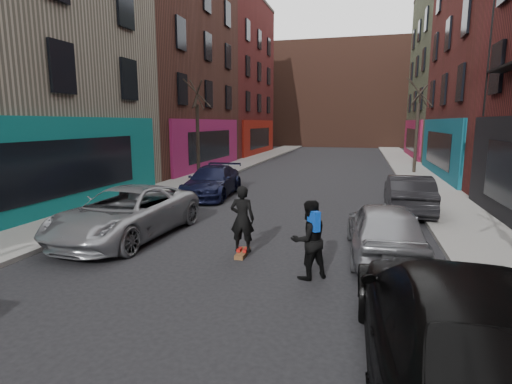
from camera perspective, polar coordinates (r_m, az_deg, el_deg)
The scene contains 14 objects.
sidewalk_left at distance 34.70m, azimuth -0.50°, elevation 4.58°, with size 2.50×84.00×0.13m, color gray.
sidewalk_right at distance 33.65m, azimuth 20.54°, elevation 3.79°, with size 2.50×84.00×0.13m, color gray.
buildings_left at distance 25.80m, azimuth -26.69°, elevation 19.99°, with size 12.00×56.00×16.50m, color maroon.
building_far at distance 59.51m, azimuth 12.34°, elevation 13.27°, with size 40.00×10.00×14.00m, color #47281E.
tree_left_far at distance 23.17m, azimuth -8.37°, elevation 10.03°, with size 2.00×2.00×6.50m, color black, non-canonical shape.
tree_right_far at distance 27.52m, azimuth 22.08°, elevation 9.70°, with size 2.00×2.00×6.80m, color black, non-canonical shape.
parked_left_far at distance 12.10m, azimuth -18.01°, elevation -2.85°, with size 2.41×5.22×1.45m, color gray.
parked_left_end at distance 18.00m, azimuth -6.27°, elevation 1.50°, with size 1.90×4.68×1.36m, color black.
parked_right_mid at distance 5.66m, azimuth 27.10°, elevation -17.13°, with size 2.32×5.71×1.66m, color black.
parked_right_far at distance 10.29m, azimuth 17.90°, elevation -5.11°, with size 1.69×4.19×1.43m, color gray.
parked_right_end at distance 15.70m, azimuth 20.91°, elevation -0.25°, with size 1.49×4.27×1.41m, color black.
skateboard at distance 10.16m, azimuth -1.94°, elevation -8.72°, with size 0.22×0.80×0.10m, color brown.
skateboarder at distance 9.91m, azimuth -1.97°, elevation -3.85°, with size 0.61×0.40×1.68m, color black.
pedestrian at distance 8.57m, azimuth 7.55°, elevation -6.72°, with size 1.05×1.02×1.70m.
Camera 1 is at (2.87, -3.32, 3.30)m, focal length 28.00 mm.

